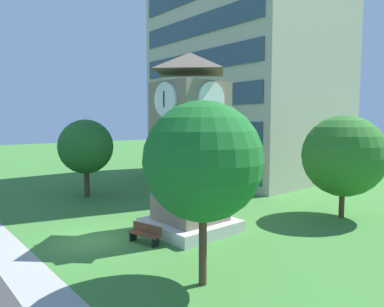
% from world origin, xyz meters
% --- Properties ---
extents(ground_plane, '(160.00, 160.00, 0.00)m').
position_xyz_m(ground_plane, '(0.00, 0.00, 0.00)').
color(ground_plane, '#3D7A33').
extents(kerb_strip, '(120.00, 1.60, 0.01)m').
position_xyz_m(kerb_strip, '(0.00, -3.46, 0.00)').
color(kerb_strip, '#9E9E99').
rests_on(kerb_strip, ground).
extents(office_building, '(16.64, 14.76, 28.80)m').
position_xyz_m(office_building, '(-8.72, 21.89, 14.40)').
color(office_building, beige).
rests_on(office_building, ground).
extents(clock_tower, '(4.08, 4.08, 9.19)m').
position_xyz_m(clock_tower, '(2.04, 4.60, 4.06)').
color(clock_tower, gray).
rests_on(clock_tower, ground).
extents(park_bench, '(1.86, 0.89, 0.88)m').
position_xyz_m(park_bench, '(2.08, 1.77, 0.46)').
color(park_bench, brown).
rests_on(park_bench, ground).
extents(tree_streetside, '(4.80, 4.80, 6.11)m').
position_xyz_m(tree_streetside, '(5.98, 13.14, 3.71)').
color(tree_streetside, '#513823').
rests_on(tree_streetside, ground).
extents(tree_by_building, '(4.11, 4.11, 5.89)m').
position_xyz_m(tree_by_building, '(-9.63, 4.11, 3.82)').
color(tree_by_building, '#513823').
rests_on(tree_by_building, ground).
extents(tree_near_tower, '(4.14, 4.14, 6.45)m').
position_xyz_m(tree_near_tower, '(6.97, 1.00, 4.37)').
color(tree_near_tower, '#513823').
rests_on(tree_near_tower, ground).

